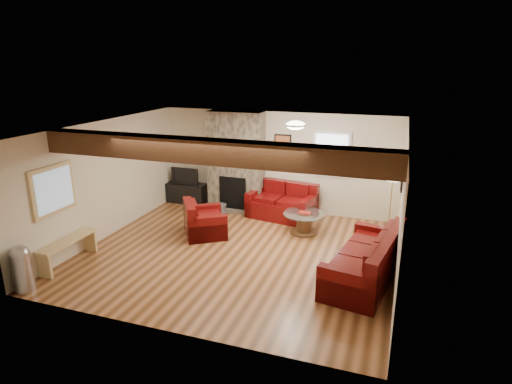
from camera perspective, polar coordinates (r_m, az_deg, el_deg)
room at (r=8.20m, az=-2.57°, el=-0.13°), size 8.00×8.00×8.00m
oak_beam at (r=6.82m, az=-6.53°, el=5.44°), size 6.00×0.36×0.38m
chimney_breast at (r=10.80m, az=-2.69°, el=3.94°), size 1.40×0.67×2.50m
back_window at (r=10.33m, az=10.00°, el=4.97°), size 0.90×0.08×1.10m
hatch_window at (r=8.52m, az=-25.41°, el=0.25°), size 0.08×1.00×0.90m
ceiling_dome at (r=8.51m, az=5.29°, el=8.68°), size 0.40×0.40×0.18m
artwork_back at (r=10.54m, az=3.57°, el=6.28°), size 0.42×0.06×0.52m
artwork_right at (r=7.82m, az=18.88°, el=1.91°), size 0.06×0.55×0.42m
sofa_three at (r=7.72m, az=14.28°, el=-8.34°), size 1.30×2.36×0.86m
loveseat at (r=10.38m, az=3.46°, el=-1.20°), size 1.71×1.16×0.84m
armchair_red at (r=9.41m, az=-6.84°, el=-3.48°), size 1.22×1.26×0.77m
coffee_table at (r=9.56m, az=6.43°, el=-4.14°), size 0.93×0.93×0.49m
tv_cabinet at (r=11.68m, az=-9.19°, el=-0.11°), size 1.05×0.42×0.53m
television at (r=11.54m, az=-9.31°, el=2.20°), size 0.78×0.10×0.45m
floor_lamp at (r=9.87m, az=17.82°, el=1.81°), size 0.36×0.36×1.42m
pine_bench at (r=8.84m, az=-23.69°, el=-7.30°), size 0.30×1.29×0.48m
pedal_bin at (r=8.11m, az=-28.73°, el=-8.91°), size 0.36×0.36×0.81m
coal_bucket at (r=10.63m, az=-4.71°, el=-2.35°), size 0.31×0.31×0.29m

